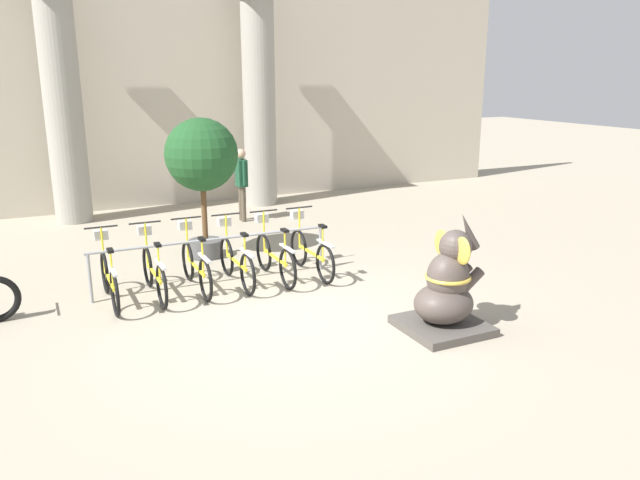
# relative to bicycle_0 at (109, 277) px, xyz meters

# --- Properties ---
(ground_plane) EXTENTS (60.00, 60.00, 0.00)m
(ground_plane) POSITION_rel_bicycle_0_xyz_m (2.24, -1.82, -0.40)
(ground_plane) COLOR #9E937F
(building_facade) EXTENTS (20.00, 0.20, 6.00)m
(building_facade) POSITION_rel_bicycle_0_xyz_m (2.24, 6.78, 2.60)
(building_facade) COLOR #BCB29E
(building_facade) RESTS_ON ground_plane
(column_left) EXTENTS (1.00, 1.00, 5.16)m
(column_left) POSITION_rel_bicycle_0_xyz_m (-0.01, 5.78, 2.22)
(column_left) COLOR gray
(column_left) RESTS_ON ground_plane
(column_right) EXTENTS (1.00, 1.00, 5.16)m
(column_right) POSITION_rel_bicycle_0_xyz_m (4.50, 5.78, 2.22)
(column_right) COLOR gray
(column_right) RESTS_ON ground_plane
(bike_rack) EXTENTS (3.82, 0.05, 0.77)m
(bike_rack) POSITION_rel_bicycle_0_xyz_m (1.61, 0.13, 0.21)
(bike_rack) COLOR gray
(bike_rack) RESTS_ON ground_plane
(bicycle_0) EXTENTS (0.48, 1.71, 1.06)m
(bicycle_0) POSITION_rel_bicycle_0_xyz_m (0.00, 0.00, 0.00)
(bicycle_0) COLOR black
(bicycle_0) RESTS_ON ground_plane
(bicycle_1) EXTENTS (0.48, 1.71, 1.06)m
(bicycle_1) POSITION_rel_bicycle_0_xyz_m (0.64, 0.01, 0.00)
(bicycle_1) COLOR black
(bicycle_1) RESTS_ON ground_plane
(bicycle_2) EXTENTS (0.48, 1.71, 1.06)m
(bicycle_2) POSITION_rel_bicycle_0_xyz_m (1.29, 0.05, 0.00)
(bicycle_2) COLOR black
(bicycle_2) RESTS_ON ground_plane
(bicycle_3) EXTENTS (0.48, 1.71, 1.06)m
(bicycle_3) POSITION_rel_bicycle_0_xyz_m (1.93, 0.03, 0.00)
(bicycle_3) COLOR black
(bicycle_3) RESTS_ON ground_plane
(bicycle_4) EXTENTS (0.48, 1.71, 1.06)m
(bicycle_4) POSITION_rel_bicycle_0_xyz_m (2.58, 0.00, 0.00)
(bicycle_4) COLOR black
(bicycle_4) RESTS_ON ground_plane
(bicycle_5) EXTENTS (0.48, 1.71, 1.06)m
(bicycle_5) POSITION_rel_bicycle_0_xyz_m (3.22, -0.01, 0.00)
(bicycle_5) COLOR black
(bicycle_5) RESTS_ON ground_plane
(elephant_statue) EXTENTS (1.04, 1.04, 1.57)m
(elephant_statue) POSITION_rel_bicycle_0_xyz_m (3.84, -2.91, 0.13)
(elephant_statue) COLOR #4C4742
(elephant_statue) RESTS_ON ground_plane
(person_pedestrian) EXTENTS (0.22, 0.47, 1.64)m
(person_pedestrian) POSITION_rel_bicycle_0_xyz_m (3.44, 4.15, 0.57)
(person_pedestrian) COLOR brown
(person_pedestrian) RESTS_ON ground_plane
(potted_tree) EXTENTS (1.29, 1.29, 2.52)m
(potted_tree) POSITION_rel_bicycle_0_xyz_m (1.91, 1.72, 1.38)
(potted_tree) COLOR #4C4C4C
(potted_tree) RESTS_ON ground_plane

